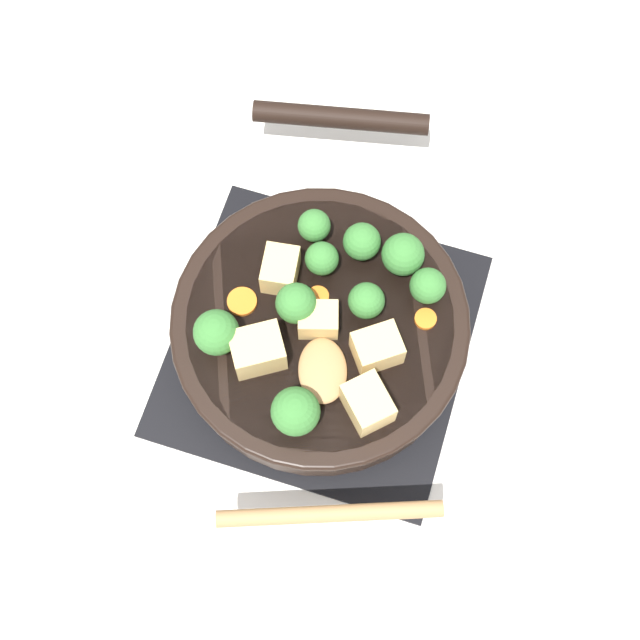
# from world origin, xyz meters

# --- Properties ---
(ground_plane) EXTENTS (2.40, 2.40, 0.00)m
(ground_plane) POSITION_xyz_m (0.00, 0.00, 0.00)
(ground_plane) COLOR white
(front_burner_grate) EXTENTS (0.31, 0.31, 0.03)m
(front_burner_grate) POSITION_xyz_m (0.00, 0.00, 0.01)
(front_burner_grate) COLOR black
(front_burner_grate) RESTS_ON ground_plane
(skillet_pan) EXTENTS (0.30, 0.43, 0.05)m
(skillet_pan) POSITION_xyz_m (0.00, -0.00, 0.05)
(skillet_pan) COLOR black
(skillet_pan) RESTS_ON front_burner_grate
(wooden_spoon) EXTENTS (0.20, 0.21, 0.02)m
(wooden_spoon) POSITION_xyz_m (-0.04, 0.12, 0.08)
(wooden_spoon) COLOR #A87A4C
(wooden_spoon) RESTS_ON skillet_pan
(tofu_cube_center_large) EXTENTS (0.06, 0.06, 0.04)m
(tofu_cube_center_large) POSITION_xyz_m (-0.07, 0.07, 0.10)
(tofu_cube_center_large) COLOR #DBB770
(tofu_cube_center_large) RESTS_ON skillet_pan
(tofu_cube_near_handle) EXTENTS (0.06, 0.06, 0.04)m
(tofu_cube_near_handle) POSITION_xyz_m (-0.06, 0.02, 0.09)
(tofu_cube_near_handle) COLOR #DBB770
(tofu_cube_near_handle) RESTS_ON skillet_pan
(tofu_cube_east_chunk) EXTENTS (0.06, 0.06, 0.04)m
(tofu_cube_east_chunk) POSITION_xyz_m (0.05, 0.06, 0.10)
(tofu_cube_east_chunk) COLOR #DBB770
(tofu_cube_east_chunk) RESTS_ON skillet_pan
(tofu_cube_west_chunk) EXTENTS (0.04, 0.05, 0.03)m
(tofu_cube_west_chunk) POSITION_xyz_m (0.05, -0.03, 0.09)
(tofu_cube_west_chunk) COLOR #DBB770
(tofu_cube_west_chunk) RESTS_ON skillet_pan
(tofu_cube_back_piece) EXTENTS (0.05, 0.04, 0.03)m
(tofu_cube_back_piece) POSITION_xyz_m (-0.00, 0.01, 0.09)
(tofu_cube_back_piece) COLOR #DBB770
(tofu_cube_back_piece) RESTS_ON skillet_pan
(broccoli_floret_near_spoon) EXTENTS (0.04, 0.04, 0.05)m
(broccoli_floret_near_spoon) POSITION_xyz_m (0.02, -0.00, 0.10)
(broccoli_floret_near_spoon) COLOR #709956
(broccoli_floret_near_spoon) RESTS_ON skillet_pan
(broccoli_floret_center_top) EXTENTS (0.03, 0.03, 0.04)m
(broccoli_floret_center_top) POSITION_xyz_m (0.02, -0.05, 0.10)
(broccoli_floret_center_top) COLOR #709956
(broccoli_floret_center_top) RESTS_ON skillet_pan
(broccoli_floret_east_rim) EXTENTS (0.05, 0.05, 0.05)m
(broccoli_floret_east_rim) POSITION_xyz_m (-0.01, 0.10, 0.11)
(broccoli_floret_east_rim) COLOR #709956
(broccoli_floret_east_rim) RESTS_ON skillet_pan
(broccoli_floret_west_rim) EXTENTS (0.04, 0.04, 0.04)m
(broccoli_floret_west_rim) POSITION_xyz_m (-0.04, -0.02, 0.10)
(broccoli_floret_west_rim) COLOR #709956
(broccoli_floret_west_rim) RESTS_ON skillet_pan
(broccoli_floret_north_edge) EXTENTS (0.04, 0.04, 0.05)m
(broccoli_floret_north_edge) POSITION_xyz_m (-0.02, -0.08, 0.10)
(broccoli_floret_north_edge) COLOR #709956
(broccoli_floret_north_edge) RESTS_ON skillet_pan
(broccoli_floret_south_cluster) EXTENTS (0.04, 0.04, 0.04)m
(broccoli_floret_south_cluster) POSITION_xyz_m (-0.09, -0.06, 0.10)
(broccoli_floret_south_cluster) COLOR #709956
(broccoli_floret_south_cluster) RESTS_ON skillet_pan
(broccoli_floret_mid_floret) EXTENTS (0.05, 0.05, 0.05)m
(broccoli_floret_mid_floret) POSITION_xyz_m (0.09, 0.05, 0.11)
(broccoli_floret_mid_floret) COLOR #709956
(broccoli_floret_mid_floret) RESTS_ON skillet_pan
(broccoli_floret_small_inner) EXTENTS (0.04, 0.04, 0.05)m
(broccoli_floret_small_inner) POSITION_xyz_m (-0.06, -0.08, 0.10)
(broccoli_floret_small_inner) COLOR #709956
(broccoli_floret_small_inner) RESTS_ON skillet_pan
(broccoli_floret_tall_stem) EXTENTS (0.03, 0.03, 0.04)m
(broccoli_floret_tall_stem) POSITION_xyz_m (0.03, -0.09, 0.10)
(broccoli_floret_tall_stem) COLOR #709956
(broccoli_floret_tall_stem) RESTS_ON skillet_pan
(carrot_slice_orange_thin) EXTENTS (0.02, 0.02, 0.01)m
(carrot_slice_orange_thin) POSITION_xyz_m (0.01, -0.02, 0.08)
(carrot_slice_orange_thin) COLOR orange
(carrot_slice_orange_thin) RESTS_ON skillet_pan
(carrot_slice_near_center) EXTENTS (0.03, 0.03, 0.01)m
(carrot_slice_near_center) POSITION_xyz_m (0.08, 0.01, 0.08)
(carrot_slice_near_center) COLOR orange
(carrot_slice_near_center) RESTS_ON skillet_pan
(carrot_slice_edge_slice) EXTENTS (0.02, 0.02, 0.01)m
(carrot_slice_edge_slice) POSITION_xyz_m (-0.10, -0.03, 0.08)
(carrot_slice_edge_slice) COLOR orange
(carrot_slice_edge_slice) RESTS_ON skillet_pan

